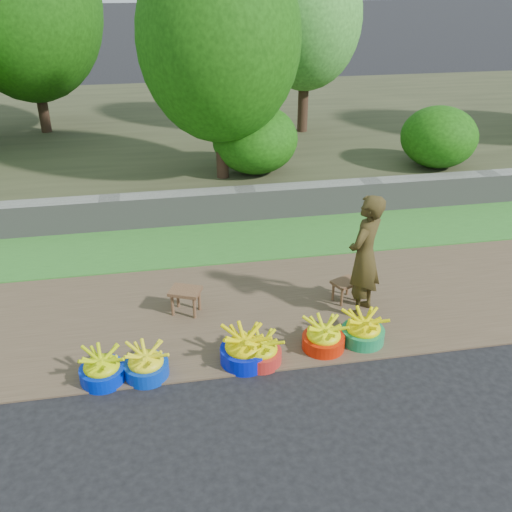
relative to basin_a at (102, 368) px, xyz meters
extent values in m
plane|color=black|center=(2.17, -0.19, -0.16)|extent=(120.00, 120.00, 0.00)
cube|color=brown|center=(2.17, 1.06, -0.15)|extent=(80.00, 2.50, 0.02)
cube|color=#317827|center=(2.17, 3.06, -0.14)|extent=(80.00, 1.50, 0.04)
cube|color=slate|center=(2.17, 3.91, 0.12)|extent=(80.00, 0.35, 0.55)
cube|color=#383B22|center=(2.17, 8.81, 0.09)|extent=(80.00, 10.00, 0.50)
cylinder|color=#322116|center=(1.90, 4.71, 1.11)|extent=(0.22, 0.22, 1.54)
ellipsoid|color=#19520B|center=(1.90, 4.71, 2.68)|extent=(2.67, 2.67, 3.33)
cylinder|color=#322116|center=(4.06, 7.44, 1.17)|extent=(0.23, 0.23, 1.67)
ellipsoid|color=#40932F|center=(4.06, 7.44, 2.71)|extent=(2.34, 2.34, 2.92)
cylinder|color=#322116|center=(-1.64, 8.43, 1.18)|extent=(0.23, 0.23, 1.68)
ellipsoid|color=#19520B|center=(-1.64, 8.43, 2.96)|extent=(3.11, 3.11, 3.89)
ellipsoid|color=#19520B|center=(5.91, 4.59, 0.90)|extent=(1.40, 1.40, 1.12)
ellipsoid|color=#19520B|center=(2.51, 4.88, 0.96)|extent=(1.54, 1.54, 1.23)
cylinder|color=#0020C0|center=(0.00, 0.00, -0.07)|extent=(0.48, 0.48, 0.17)
ellipsoid|color=#BFD405|center=(0.00, 0.00, 0.06)|extent=(0.42, 0.42, 0.27)
cylinder|color=#0530B1|center=(0.46, -0.01, -0.07)|extent=(0.47, 0.47, 0.17)
ellipsoid|color=yellow|center=(0.46, -0.01, 0.06)|extent=(0.42, 0.42, 0.27)
cylinder|color=#0413BB|center=(1.52, 0.04, -0.06)|extent=(0.54, 0.54, 0.19)
ellipsoid|color=#FCD300|center=(1.52, 0.04, 0.09)|extent=(0.47, 0.47, 0.31)
cylinder|color=#B4241E|center=(1.70, 0.00, -0.08)|extent=(0.46, 0.46, 0.16)
ellipsoid|color=#D0D205|center=(1.70, 0.00, 0.05)|extent=(0.40, 0.40, 0.26)
cylinder|color=red|center=(2.45, 0.12, -0.07)|extent=(0.49, 0.49, 0.17)
ellipsoid|color=#E7F606|center=(2.45, 0.12, 0.06)|extent=(0.43, 0.43, 0.28)
cylinder|color=#187E46|center=(2.93, 0.16, -0.07)|extent=(0.50, 0.50, 0.18)
ellipsoid|color=#FCD800|center=(2.93, 0.16, 0.07)|extent=(0.44, 0.44, 0.29)
cube|color=brown|center=(0.96, 1.13, 0.17)|extent=(0.45, 0.41, 0.04)
cylinder|color=brown|center=(0.79, 1.10, 0.00)|extent=(0.04, 0.04, 0.29)
cylinder|color=brown|center=(1.05, 0.99, 0.00)|extent=(0.04, 0.04, 0.29)
cylinder|color=brown|center=(0.87, 1.28, 0.00)|extent=(0.04, 0.04, 0.29)
cylinder|color=brown|center=(1.13, 1.17, 0.00)|extent=(0.04, 0.04, 0.29)
cube|color=brown|center=(3.01, 1.05, 0.13)|extent=(0.39, 0.35, 0.04)
cylinder|color=brown|center=(2.93, 0.93, -0.02)|extent=(0.03, 0.03, 0.25)
cylinder|color=brown|center=(3.15, 1.02, -0.02)|extent=(0.03, 0.03, 0.25)
cylinder|color=brown|center=(2.86, 1.08, -0.02)|extent=(0.03, 0.03, 0.25)
cylinder|color=brown|center=(3.09, 1.18, -0.02)|extent=(0.03, 0.03, 0.25)
imported|color=black|center=(3.11, 0.77, 0.64)|extent=(0.67, 0.67, 1.57)
camera|label=1|loc=(0.74, -4.96, 3.81)|focal=40.00mm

